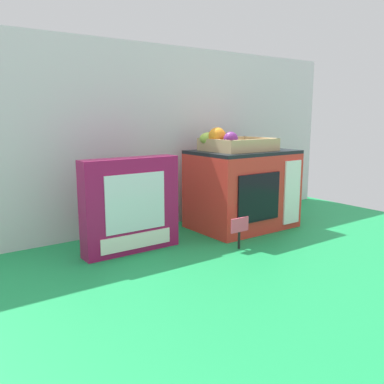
% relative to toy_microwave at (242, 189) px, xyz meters
% --- Properties ---
extents(ground_plane, '(1.70, 1.70, 0.00)m').
position_rel_toy_microwave_xyz_m(ground_plane, '(-0.18, -0.01, -0.14)').
color(ground_plane, '#198C47').
rests_on(ground_plane, ground).
extents(display_back_panel, '(1.61, 0.03, 0.66)m').
position_rel_toy_microwave_xyz_m(display_back_panel, '(-0.18, 0.21, 0.19)').
color(display_back_panel, silver).
rests_on(display_back_panel, ground).
extents(toy_microwave, '(0.36, 0.26, 0.29)m').
position_rel_toy_microwave_xyz_m(toy_microwave, '(0.00, 0.00, 0.00)').
color(toy_microwave, red).
rests_on(toy_microwave, ground).
extents(food_groups_crate, '(0.25, 0.19, 0.08)m').
position_rel_toy_microwave_xyz_m(food_groups_crate, '(-0.05, 0.01, 0.17)').
color(food_groups_crate, tan).
rests_on(food_groups_crate, toy_microwave).
extents(cookie_set_box, '(0.31, 0.07, 0.29)m').
position_rel_toy_microwave_xyz_m(cookie_set_box, '(-0.47, -0.01, 0.00)').
color(cookie_set_box, '#99144C').
rests_on(cookie_set_box, ground).
extents(price_sign, '(0.07, 0.01, 0.10)m').
position_rel_toy_microwave_xyz_m(price_sign, '(-0.19, -0.19, -0.08)').
color(price_sign, black).
rests_on(price_sign, ground).
extents(loose_toy_apple, '(0.06, 0.06, 0.06)m').
position_rel_toy_microwave_xyz_m(loose_toy_apple, '(0.29, 0.04, -0.11)').
color(loose_toy_apple, red).
rests_on(loose_toy_apple, ground).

